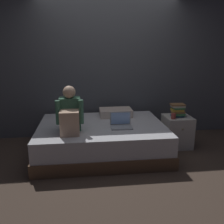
% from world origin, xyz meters
% --- Properties ---
extents(ground_plane, '(8.00, 8.00, 0.00)m').
position_xyz_m(ground_plane, '(0.00, 0.00, 0.00)').
color(ground_plane, '#47382D').
extents(wall_back, '(5.60, 0.10, 2.70)m').
position_xyz_m(wall_back, '(0.00, 1.20, 1.35)').
color(wall_back, '#4C4F54').
rests_on(wall_back, ground_plane).
extents(bed, '(2.00, 1.50, 0.48)m').
position_xyz_m(bed, '(-0.20, 0.30, 0.24)').
color(bed, brown).
rests_on(bed, ground_plane).
extents(nightstand, '(0.44, 0.46, 0.53)m').
position_xyz_m(nightstand, '(1.10, 0.41, 0.27)').
color(nightstand, beige).
rests_on(nightstand, ground_plane).
extents(person_sitting, '(0.39, 0.44, 0.66)m').
position_xyz_m(person_sitting, '(-0.67, 0.02, 0.73)').
color(person_sitting, '#38664C').
rests_on(person_sitting, bed).
extents(laptop, '(0.32, 0.23, 0.22)m').
position_xyz_m(laptop, '(0.08, 0.13, 0.53)').
color(laptop, '#9EA0A5').
rests_on(laptop, bed).
extents(pillow, '(0.56, 0.36, 0.13)m').
position_xyz_m(pillow, '(0.09, 0.75, 0.54)').
color(pillow, beige).
rests_on(pillow, bed).
extents(book_stack, '(0.23, 0.18, 0.22)m').
position_xyz_m(book_stack, '(1.08, 0.40, 0.65)').
color(book_stack, '#284C84').
rests_on(book_stack, nightstand).
extents(mug, '(0.08, 0.08, 0.09)m').
position_xyz_m(mug, '(0.97, 0.29, 0.58)').
color(mug, '#933833').
rests_on(mug, nightstand).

